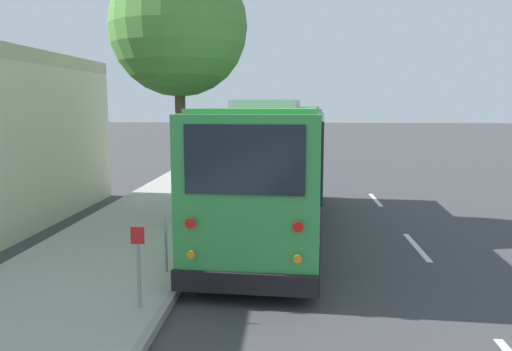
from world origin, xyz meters
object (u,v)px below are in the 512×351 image
object	(u,v)px
shuttle_bus	(274,163)
street_tree	(179,18)
parked_sedan_blue	(276,149)
parked_sedan_black	(270,158)
sign_post_near	(139,266)
sign_post_far	(166,244)

from	to	relation	value
shuttle_bus	street_tree	size ratio (longest dim) A/B	1.34
parked_sedan_blue	street_tree	xyz separation A→B (m)	(-17.40, 2.21, 5.23)
shuttle_bus	parked_sedan_black	distance (m)	13.07
parked_sedan_black	sign_post_near	world-z (taller)	sign_post_near
street_tree	sign_post_near	bearing A→B (deg)	-173.55
parked_sedan_blue	street_tree	bearing A→B (deg)	172.59
parked_sedan_black	sign_post_far	distance (m)	16.92
sign_post_near	parked_sedan_black	bearing A→B (deg)	-4.13
parked_sedan_black	street_tree	bearing A→B (deg)	174.36
parked_sedan_black	sign_post_near	size ratio (longest dim) A/B	3.26
parked_sedan_black	sign_post_near	bearing A→B (deg)	-179.56
sign_post_near	sign_post_far	distance (m)	1.75
parked_sedan_blue	shuttle_bus	bearing A→B (deg)	-178.49
sign_post_near	sign_post_far	bearing A→B (deg)	0.00
parked_sedan_black	parked_sedan_blue	size ratio (longest dim) A/B	1.00
shuttle_bus	parked_sedan_blue	bearing A→B (deg)	5.25
street_tree	parked_sedan_blue	bearing A→B (deg)	-7.25
street_tree	sign_post_far	size ratio (longest dim) A/B	7.11
parked_sedan_blue	sign_post_near	world-z (taller)	sign_post_near
shuttle_bus	street_tree	xyz separation A→B (m)	(1.23, 2.76, 3.95)
parked_sedan_black	sign_post_far	world-z (taller)	parked_sedan_black
street_tree	sign_post_near	xyz separation A→B (m)	(-6.85, -0.77, -4.99)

